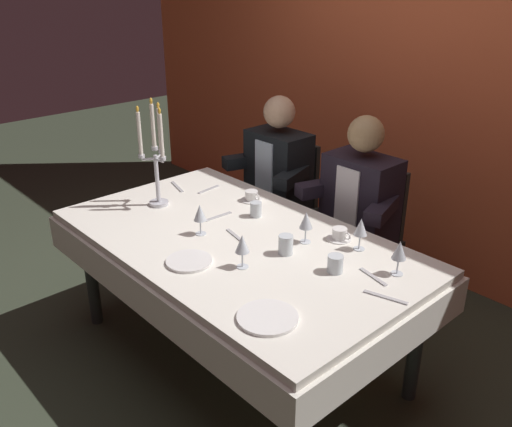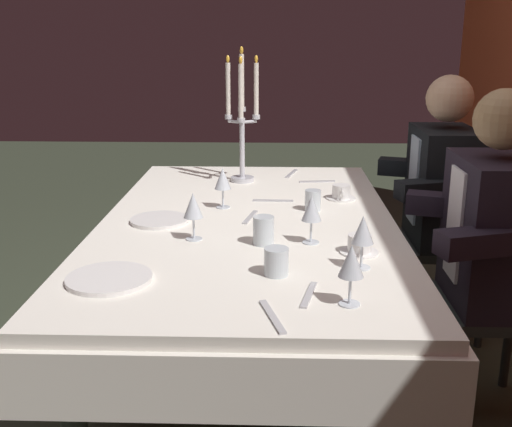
% 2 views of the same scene
% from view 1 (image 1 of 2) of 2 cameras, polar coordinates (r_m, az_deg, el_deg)
% --- Properties ---
extents(ground_plane, '(12.00, 12.00, 0.00)m').
position_cam_1_polar(ground_plane, '(3.20, -1.86, -14.42)').
color(ground_plane, '#333A2B').
extents(back_wall, '(6.00, 0.12, 2.70)m').
position_cam_1_polar(back_wall, '(3.84, 17.54, 13.43)').
color(back_wall, '#D85C35').
rests_on(back_wall, ground_plane).
extents(dining_table, '(1.94, 1.14, 0.74)m').
position_cam_1_polar(dining_table, '(2.85, -2.02, -4.63)').
color(dining_table, white).
rests_on(dining_table, ground_plane).
extents(candelabra, '(0.15, 0.17, 0.62)m').
position_cam_1_polar(candelabra, '(3.13, -10.37, 5.63)').
color(candelabra, silver).
rests_on(candelabra, dining_table).
extents(dinner_plate_0, '(0.22, 0.22, 0.01)m').
position_cam_1_polar(dinner_plate_0, '(2.59, -6.94, -4.92)').
color(dinner_plate_0, white).
rests_on(dinner_plate_0, dining_table).
extents(dinner_plate_1, '(0.24, 0.24, 0.01)m').
position_cam_1_polar(dinner_plate_1, '(2.19, 1.21, -10.71)').
color(dinner_plate_1, white).
rests_on(dinner_plate_1, dining_table).
extents(wine_glass_0, '(0.07, 0.07, 0.16)m').
position_cam_1_polar(wine_glass_0, '(2.50, 14.62, -3.81)').
color(wine_glass_0, silver).
rests_on(wine_glass_0, dining_table).
extents(wine_glass_1, '(0.07, 0.07, 0.16)m').
position_cam_1_polar(wine_glass_1, '(2.68, 10.79, -1.48)').
color(wine_glass_1, silver).
rests_on(wine_glass_1, dining_table).
extents(wine_glass_2, '(0.07, 0.07, 0.16)m').
position_cam_1_polar(wine_glass_2, '(2.48, -1.44, -3.22)').
color(wine_glass_2, silver).
rests_on(wine_glass_2, dining_table).
extents(wine_glass_3, '(0.07, 0.07, 0.16)m').
position_cam_1_polar(wine_glass_3, '(2.80, -5.82, -0.02)').
color(wine_glass_3, silver).
rests_on(wine_glass_3, dining_table).
extents(wine_glass_4, '(0.07, 0.07, 0.16)m').
position_cam_1_polar(wine_glass_4, '(2.71, 5.20, -0.81)').
color(wine_glass_4, silver).
rests_on(wine_glass_4, dining_table).
extents(water_tumbler_0, '(0.06, 0.06, 0.08)m').
position_cam_1_polar(water_tumbler_0, '(3.02, -0.01, 0.44)').
color(water_tumbler_0, silver).
rests_on(water_tumbler_0, dining_table).
extents(water_tumbler_1, '(0.07, 0.07, 0.10)m').
position_cam_1_polar(water_tumbler_1, '(2.63, 3.09, -3.25)').
color(water_tumbler_1, silver).
rests_on(water_tumbler_1, dining_table).
extents(water_tumbler_2, '(0.07, 0.07, 0.08)m').
position_cam_1_polar(water_tumbler_2, '(2.50, 8.20, -5.17)').
color(water_tumbler_2, silver).
rests_on(water_tumbler_2, dining_table).
extents(coffee_cup_0, '(0.13, 0.12, 0.06)m').
position_cam_1_polar(coffee_cup_0, '(3.23, -0.46, 1.78)').
color(coffee_cup_0, white).
rests_on(coffee_cup_0, dining_table).
extents(coffee_cup_1, '(0.13, 0.12, 0.06)m').
position_cam_1_polar(coffee_cup_1, '(2.80, 8.66, -2.17)').
color(coffee_cup_1, white).
rests_on(coffee_cup_1, dining_table).
extents(fork_0, '(0.04, 0.17, 0.01)m').
position_cam_1_polar(fork_0, '(3.41, -4.92, 2.51)').
color(fork_0, '#B7B7BC').
rests_on(fork_0, dining_table).
extents(fork_1, '(0.02, 0.17, 0.01)m').
position_cam_1_polar(fork_1, '(3.03, -3.90, -0.30)').
color(fork_1, '#B7B7BC').
rests_on(fork_1, dining_table).
extents(knife_2, '(0.19, 0.07, 0.01)m').
position_cam_1_polar(knife_2, '(2.37, 13.26, -8.44)').
color(knife_2, '#B7B7BC').
rests_on(knife_2, dining_table).
extents(fork_3, '(0.17, 0.05, 0.01)m').
position_cam_1_polar(fork_3, '(2.81, -2.16, -2.31)').
color(fork_3, '#B7B7BC').
rests_on(fork_3, dining_table).
extents(fork_4, '(0.17, 0.05, 0.01)m').
position_cam_1_polar(fork_4, '(2.51, 12.04, -6.42)').
color(fork_4, '#B7B7BC').
rests_on(fork_4, dining_table).
extents(knife_5, '(0.19, 0.07, 0.01)m').
position_cam_1_polar(knife_5, '(3.47, -8.17, 2.77)').
color(knife_5, '#B7B7BC').
rests_on(knife_5, dining_table).
extents(seated_diner_0, '(0.63, 0.48, 1.24)m').
position_cam_1_polar(seated_diner_0, '(3.75, 2.39, 4.55)').
color(seated_diner_0, '#262D2B').
rests_on(seated_diner_0, ground_plane).
extents(seated_diner_1, '(0.63, 0.48, 1.24)m').
position_cam_1_polar(seated_diner_1, '(3.33, 10.82, 1.49)').
color(seated_diner_1, '#262D2B').
rests_on(seated_diner_1, ground_plane).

